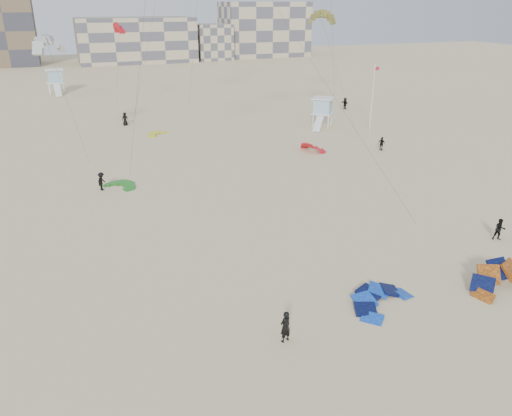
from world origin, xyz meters
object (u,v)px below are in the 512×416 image
object	(u,v)px
lifeguard_tower_near	(323,112)
kite_ground_orange	(503,290)
kite_ground_blue	(381,303)
kitesurfer_main	(285,327)

from	to	relation	value
lifeguard_tower_near	kite_ground_orange	bearing A→B (deg)	-63.77
kite_ground_blue	lifeguard_tower_near	size ratio (longest dim) A/B	0.71
kite_ground_blue	kite_ground_orange	distance (m)	7.77
kite_ground_blue	lifeguard_tower_near	world-z (taller)	lifeguard_tower_near
kitesurfer_main	kite_ground_orange	bearing A→B (deg)	160.72
kite_ground_blue	lifeguard_tower_near	xyz separation A→B (m)	(17.62, 40.56, 1.95)
kite_ground_blue	lifeguard_tower_near	distance (m)	44.27
kite_ground_orange	kitesurfer_main	distance (m)	14.22
kite_ground_blue	kite_ground_orange	xyz separation A→B (m)	(7.64, -1.42, 0.00)
lifeguard_tower_near	kitesurfer_main	bearing A→B (deg)	-80.48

